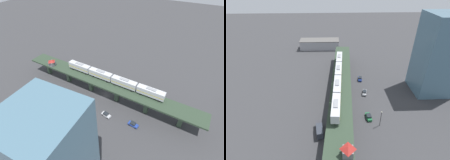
# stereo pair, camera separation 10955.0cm
# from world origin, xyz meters

# --- Properties ---
(ground_plane) EXTENTS (400.00, 400.00, 0.00)m
(ground_plane) POSITION_xyz_m (0.00, 0.00, 0.00)
(ground_plane) COLOR #38383A
(elevated_viaduct) EXTENTS (15.37, 92.37, 8.68)m
(elevated_viaduct) POSITION_xyz_m (-0.02, -0.20, 7.42)
(elevated_viaduct) COLOR #2C3D2C
(elevated_viaduct) RESTS_ON ground
(subway_train) EXTENTS (6.60, 49.87, 4.45)m
(subway_train) POSITION_xyz_m (-1.16, 3.20, 11.22)
(subway_train) COLOR silver
(subway_train) RESTS_ON elevated_viaduct
(signal_hut) EXTENTS (3.46, 3.46, 3.40)m
(signal_hut) POSITION_xyz_m (-0.01, -31.74, 10.48)
(signal_hut) COLOR slate
(signal_hut) RESTS_ON elevated_viaduct
(street_car_blue) EXTENTS (2.46, 4.62, 1.89)m
(street_car_blue) POSITION_xyz_m (11.26, 19.10, 0.94)
(street_car_blue) COLOR #233D93
(street_car_blue) RESTS_ON ground
(street_car_silver) EXTENTS (2.80, 4.70, 1.89)m
(street_car_silver) POSITION_xyz_m (11.61, 6.55, 0.94)
(street_car_silver) COLOR #B7BABF
(street_car_silver) RESTS_ON ground
(street_car_green) EXTENTS (2.22, 4.53, 1.89)m
(street_car_green) POSITION_xyz_m (10.41, -9.74, 0.94)
(street_car_green) COLOR #1E6638
(street_car_green) RESTS_ON ground
(delivery_truck) EXTENTS (3.20, 7.44, 3.20)m
(delivery_truck) POSITION_xyz_m (-8.56, -16.30, 1.76)
(delivery_truck) COLOR #333338
(delivery_truck) RESTS_ON ground
(street_lamp) EXTENTS (0.44, 0.44, 6.94)m
(street_lamp) POSITION_xyz_m (13.89, -13.63, 4.11)
(street_lamp) COLOR black
(street_lamp) RESTS_ON ground
(warehouse_building) EXTENTS (28.63, 10.40, 6.80)m
(warehouse_building) POSITION_xyz_m (-12.35, 65.42, 3.41)
(warehouse_building) COLOR #99999E
(warehouse_building) RESTS_ON ground
(office_tower) EXTENTS (16.00, 16.00, 36.00)m
(office_tower) POSITION_xyz_m (43.02, 9.09, 18.00)
(office_tower) COLOR slate
(office_tower) RESTS_ON ground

